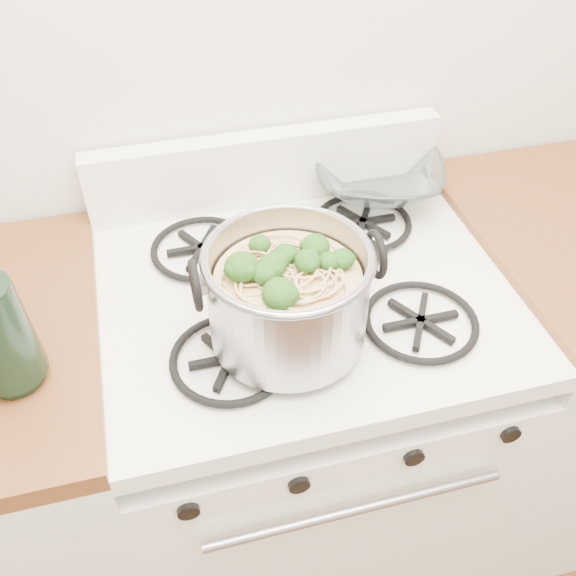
# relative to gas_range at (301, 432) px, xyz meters

# --- Properties ---
(gas_range) EXTENTS (0.76, 0.66, 0.92)m
(gas_range) POSITION_rel_gas_range_xyz_m (0.00, 0.00, 0.00)
(gas_range) COLOR white
(gas_range) RESTS_ON ground
(counter_left) EXTENTS (0.25, 0.65, 0.92)m
(counter_left) POSITION_rel_gas_range_xyz_m (-0.51, 0.00, 0.02)
(counter_left) COLOR silver
(counter_left) RESTS_ON ground
(stock_pot) EXTENTS (0.30, 0.27, 0.18)m
(stock_pot) POSITION_rel_gas_range_xyz_m (-0.07, -0.13, 0.57)
(stock_pot) COLOR #98979F
(stock_pot) RESTS_ON gas_range
(spatula) EXTENTS (0.42, 0.42, 0.02)m
(spatula) POSITION_rel_gas_range_xyz_m (0.11, 0.04, 0.50)
(spatula) COLOR black
(spatula) RESTS_ON gas_range
(glass_bowl) EXTENTS (0.14, 0.14, 0.03)m
(glass_bowl) POSITION_rel_gas_range_xyz_m (0.24, 0.25, 0.50)
(glass_bowl) COLOR white
(glass_bowl) RESTS_ON gas_range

